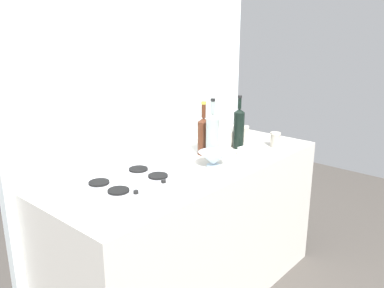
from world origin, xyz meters
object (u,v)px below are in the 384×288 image
(plate_stack, at_px, (222,135))
(wine_bottle_leftmost, at_px, (239,128))
(wine_bottle_mid_left, at_px, (203,135))
(butter_dish, at_px, (252,150))
(condiment_jar_front, at_px, (245,133))
(utensil_crock, at_px, (210,139))
(wine_bottle_mid_right, at_px, (212,135))
(condiment_jar_rear, at_px, (275,140))
(mixing_bowl, at_px, (213,158))
(stovetop_hob, at_px, (129,182))

(plate_stack, distance_m, wine_bottle_leftmost, 0.19)
(wine_bottle_mid_left, relative_size, butter_dish, 2.22)
(condiment_jar_front, bearing_deg, utensil_crock, 168.77)
(wine_bottle_mid_left, xyz_separation_m, wine_bottle_mid_right, (-0.03, -0.09, 0.02))
(butter_dish, xyz_separation_m, condiment_jar_rear, (0.24, -0.02, 0.02))
(mixing_bowl, xyz_separation_m, condiment_jar_rear, (0.58, -0.07, 0.00))
(stovetop_hob, relative_size, wine_bottle_mid_left, 1.54)
(plate_stack, height_order, condiment_jar_front, same)
(plate_stack, xyz_separation_m, butter_dish, (-0.10, -0.31, -0.03))
(wine_bottle_mid_left, distance_m, condiment_jar_front, 0.43)
(wine_bottle_leftmost, bearing_deg, wine_bottle_mid_left, 161.27)
(mixing_bowl, distance_m, butter_dish, 0.34)
(condiment_jar_rear, bearing_deg, utensil_crock, 137.90)
(wine_bottle_leftmost, height_order, wine_bottle_mid_left, wine_bottle_leftmost)
(wine_bottle_mid_right, bearing_deg, wine_bottle_mid_left, 74.06)
(mixing_bowl, relative_size, condiment_jar_rear, 1.78)
(wine_bottle_leftmost, xyz_separation_m, utensil_crock, (-0.14, 0.13, -0.07))
(stovetop_hob, bearing_deg, wine_bottle_mid_left, 3.61)
(plate_stack, bearing_deg, wine_bottle_mid_left, -165.93)
(butter_dish, xyz_separation_m, utensil_crock, (-0.09, 0.27, 0.04))
(mixing_bowl, xyz_separation_m, condiment_jar_front, (0.56, 0.17, 0.01))
(wine_bottle_leftmost, distance_m, butter_dish, 0.19)
(plate_stack, xyz_separation_m, wine_bottle_mid_right, (-0.32, -0.17, 0.09))
(wine_bottle_mid_left, distance_m, utensil_crock, 0.13)
(condiment_jar_rear, bearing_deg, mixing_bowl, 173.46)
(butter_dish, bearing_deg, condiment_jar_front, 42.92)
(plate_stack, bearing_deg, mixing_bowl, -148.54)
(mixing_bowl, height_order, condiment_jar_rear, condiment_jar_rear)
(wine_bottle_mid_right, distance_m, utensil_crock, 0.21)
(wine_bottle_mid_right, bearing_deg, wine_bottle_leftmost, 0.87)
(wine_bottle_mid_left, height_order, condiment_jar_rear, wine_bottle_mid_left)
(wine_bottle_leftmost, relative_size, wine_bottle_mid_left, 1.04)
(wine_bottle_mid_left, bearing_deg, condiment_jar_front, -2.95)
(utensil_crock, height_order, condiment_jar_front, utensil_crock)
(plate_stack, height_order, butter_dish, plate_stack)
(plate_stack, relative_size, wine_bottle_mid_right, 0.71)
(condiment_jar_front, xyz_separation_m, condiment_jar_rear, (0.02, -0.23, -0.00))
(wine_bottle_leftmost, distance_m, utensil_crock, 0.20)
(plate_stack, xyz_separation_m, mixing_bowl, (-0.43, -0.26, -0.01))
(wine_bottle_mid_left, height_order, butter_dish, wine_bottle_mid_left)
(wine_bottle_mid_left, height_order, condiment_jar_front, wine_bottle_mid_left)
(stovetop_hob, height_order, butter_dish, butter_dish)
(wine_bottle_mid_right, bearing_deg, mixing_bowl, -138.35)
(condiment_jar_rear, bearing_deg, butter_dish, 174.14)
(condiment_jar_front, bearing_deg, wine_bottle_mid_left, 177.05)
(wine_bottle_leftmost, xyz_separation_m, butter_dish, (-0.06, -0.14, -0.11))
(wine_bottle_mid_left, relative_size, condiment_jar_rear, 3.43)
(plate_stack, bearing_deg, condiment_jar_rear, -66.01)
(condiment_jar_front, bearing_deg, plate_stack, 143.71)
(stovetop_hob, distance_m, mixing_bowl, 0.52)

